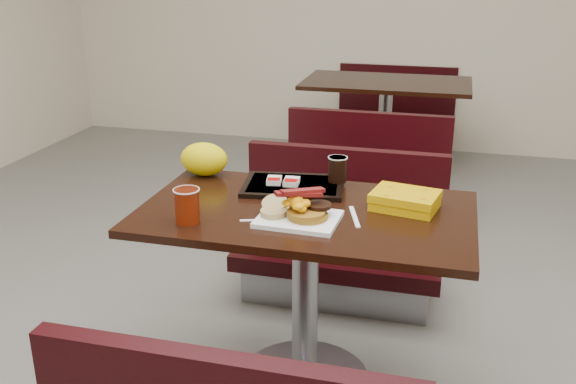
% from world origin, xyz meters
% --- Properties ---
extents(floor, '(6.00, 7.00, 0.01)m').
position_xyz_m(floor, '(0.00, 0.00, 0.00)').
color(floor, slate).
rests_on(floor, ground).
extents(table_near, '(1.20, 0.70, 0.75)m').
position_xyz_m(table_near, '(0.00, 0.00, 0.38)').
color(table_near, black).
rests_on(table_near, floor).
extents(bench_near_n, '(1.00, 0.46, 0.72)m').
position_xyz_m(bench_near_n, '(0.00, 0.70, 0.36)').
color(bench_near_n, black).
rests_on(bench_near_n, floor).
extents(table_far, '(1.20, 0.70, 0.75)m').
position_xyz_m(table_far, '(0.00, 2.60, 0.38)').
color(table_far, black).
rests_on(table_far, floor).
extents(bench_far_s, '(1.00, 0.46, 0.72)m').
position_xyz_m(bench_far_s, '(0.00, 1.90, 0.36)').
color(bench_far_s, black).
rests_on(bench_far_s, floor).
extents(bench_far_n, '(1.00, 0.46, 0.72)m').
position_xyz_m(bench_far_n, '(0.00, 3.30, 0.36)').
color(bench_far_n, black).
rests_on(bench_far_n, floor).
extents(platter, '(0.29, 0.23, 0.02)m').
position_xyz_m(platter, '(-0.00, -0.11, 0.76)').
color(platter, white).
rests_on(platter, table_near).
extents(pancake_stack, '(0.18, 0.18, 0.03)m').
position_xyz_m(pancake_stack, '(0.03, -0.11, 0.78)').
color(pancake_stack, '#8A6117').
rests_on(pancake_stack, platter).
extents(sausage_patty, '(0.09, 0.09, 0.01)m').
position_xyz_m(sausage_patty, '(0.06, -0.08, 0.80)').
color(sausage_patty, black).
rests_on(sausage_patty, pancake_stack).
extents(scrambled_eggs, '(0.10, 0.09, 0.05)m').
position_xyz_m(scrambled_eggs, '(-0.01, -0.12, 0.82)').
color(scrambled_eggs, '#FFA905').
rests_on(scrambled_eggs, pancake_stack).
extents(bacon_strips, '(0.18, 0.16, 0.01)m').
position_xyz_m(bacon_strips, '(-0.00, -0.11, 0.85)').
color(bacon_strips, '#4C050D').
rests_on(bacon_strips, scrambled_eggs).
extents(muffin_bottom, '(0.11, 0.11, 0.02)m').
position_xyz_m(muffin_bottom, '(-0.09, -0.12, 0.78)').
color(muffin_bottom, tan).
rests_on(muffin_bottom, platter).
extents(muffin_top, '(0.10, 0.10, 0.05)m').
position_xyz_m(muffin_top, '(-0.10, -0.07, 0.79)').
color(muffin_top, tan).
rests_on(muffin_top, platter).
extents(coffee_cup_near, '(0.10, 0.10, 0.12)m').
position_xyz_m(coffee_cup_near, '(-0.37, -0.21, 0.81)').
color(coffee_cup_near, '#9B1C05').
rests_on(coffee_cup_near, table_near).
extents(fork, '(0.12, 0.06, 0.00)m').
position_xyz_m(fork, '(-0.16, -0.15, 0.75)').
color(fork, white).
rests_on(fork, table_near).
extents(knife, '(0.07, 0.19, 0.00)m').
position_xyz_m(knife, '(0.18, -0.03, 0.75)').
color(knife, white).
rests_on(knife, table_near).
extents(condiment_syrup, '(0.05, 0.05, 0.01)m').
position_xyz_m(condiment_syrup, '(-0.18, 0.11, 0.76)').
color(condiment_syrup, '#B63007').
rests_on(condiment_syrup, table_near).
extents(condiment_ketchup, '(0.04, 0.03, 0.01)m').
position_xyz_m(condiment_ketchup, '(0.01, 0.05, 0.76)').
color(condiment_ketchup, '#8C0504').
rests_on(condiment_ketchup, table_near).
extents(tray, '(0.42, 0.33, 0.02)m').
position_xyz_m(tray, '(-0.10, 0.21, 0.76)').
color(tray, black).
rests_on(tray, table_near).
extents(hashbrown_sleeve_left, '(0.07, 0.08, 0.02)m').
position_xyz_m(hashbrown_sleeve_left, '(-0.18, 0.20, 0.78)').
color(hashbrown_sleeve_left, silver).
rests_on(hashbrown_sleeve_left, tray).
extents(hashbrown_sleeve_right, '(0.07, 0.08, 0.02)m').
position_xyz_m(hashbrown_sleeve_right, '(-0.11, 0.20, 0.78)').
color(hashbrown_sleeve_right, silver).
rests_on(hashbrown_sleeve_right, tray).
extents(coffee_cup_far, '(0.08, 0.08, 0.10)m').
position_xyz_m(coffee_cup_far, '(0.06, 0.28, 0.82)').
color(coffee_cup_far, black).
rests_on(coffee_cup_far, tray).
extents(clamshell, '(0.26, 0.22, 0.06)m').
position_xyz_m(clamshell, '(0.34, 0.10, 0.78)').
color(clamshell, '#CA9403').
rests_on(clamshell, table_near).
extents(paper_bag, '(0.24, 0.21, 0.14)m').
position_xyz_m(paper_bag, '(-0.50, 0.28, 0.82)').
color(paper_bag, '#D4BD07').
rests_on(paper_bag, table_near).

